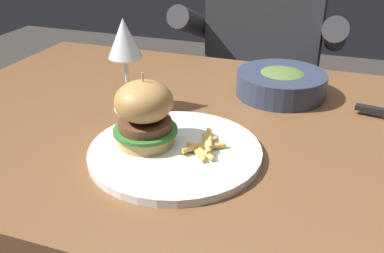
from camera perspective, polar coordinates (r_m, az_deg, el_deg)
The scene contains 7 objects.
dining_table at distance 0.88m, azimuth 5.50°, elevation -5.30°, with size 1.33×0.80×0.74m.
main_plate at distance 0.73m, azimuth -2.26°, elevation -3.35°, with size 0.30×0.30×0.01m, color white.
burger_sandwich at distance 0.72m, azimuth -6.35°, elevation 1.77°, with size 0.11×0.11×0.13m.
fries_pile at distance 0.72m, azimuth 1.57°, elevation -2.61°, with size 0.07×0.10×0.02m.
wine_glass at distance 0.86m, azimuth -9.02°, elevation 11.10°, with size 0.07×0.07×0.19m.
soup_bowl at distance 0.98m, azimuth 11.80°, elevation 5.73°, with size 0.20×0.20×0.06m.
diner_person at distance 1.52m, azimuth 9.25°, elevation 5.39°, with size 0.51×0.36×1.18m.
Camera 1 is at (0.17, -0.72, 1.12)m, focal length 40.00 mm.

